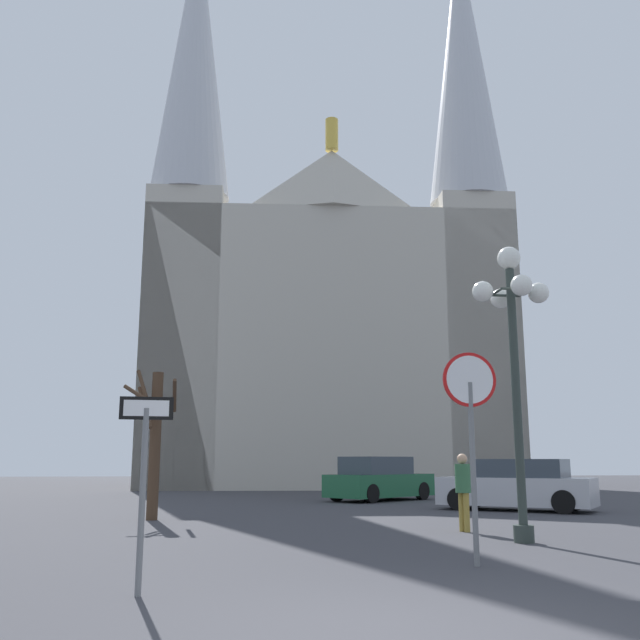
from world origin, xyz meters
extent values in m
plane|color=#38383D|center=(0.00, 0.00, 0.00)|extent=(120.00, 120.00, 0.00)
cube|color=#BCB5A5|center=(2.92, 34.53, 7.21)|extent=(19.83, 13.47, 14.41)
pyramid|color=#BCB5A5|center=(2.69, 29.20, 16.16)|extent=(6.84, 2.28, 3.50)
cylinder|color=gold|center=(2.69, 29.20, 18.81)|extent=(0.70, 0.70, 1.80)
cube|color=#BCB5A5|center=(-4.96, 30.48, 7.69)|extent=(4.06, 4.06, 15.38)
cone|color=#B7BAC1|center=(-4.96, 30.48, 24.02)|extent=(4.29, 4.29, 17.26)
cube|color=#BCB5A5|center=(10.43, 29.83, 7.69)|extent=(4.06, 4.06, 15.38)
cone|color=#B7BAC1|center=(10.43, 29.83, 24.02)|extent=(4.29, 4.29, 17.26)
cylinder|color=slate|center=(1.71, 3.66, 1.26)|extent=(0.08, 0.08, 2.53)
cylinder|color=red|center=(1.71, 3.66, 2.57)|extent=(0.79, 0.06, 0.79)
cylinder|color=white|center=(1.71, 3.64, 2.57)|extent=(0.69, 0.03, 0.69)
cylinder|color=slate|center=(-2.59, 1.89, 1.00)|extent=(0.07, 0.07, 2.00)
cube|color=black|center=(-2.59, 1.89, 2.00)|extent=(0.59, 0.10, 0.25)
cube|color=white|center=(-2.59, 1.87, 2.00)|extent=(0.49, 0.07, 0.18)
cylinder|color=#2D3833|center=(3.42, 6.31, 2.49)|extent=(0.16, 0.16, 4.99)
cylinder|color=#2D3833|center=(3.42, 6.31, 0.15)|extent=(0.36, 0.36, 0.30)
sphere|color=white|center=(3.42, 6.31, 5.21)|extent=(0.44, 0.44, 0.44)
sphere|color=white|center=(3.96, 6.31, 4.54)|extent=(0.39, 0.39, 0.39)
cylinder|color=#2D3833|center=(3.69, 6.31, 4.54)|extent=(0.05, 0.54, 0.05)
sphere|color=white|center=(3.42, 6.85, 4.54)|extent=(0.39, 0.39, 0.39)
cylinder|color=#2D3833|center=(3.42, 6.58, 4.54)|extent=(0.54, 0.05, 0.05)
sphere|color=white|center=(2.87, 6.31, 4.54)|extent=(0.39, 0.39, 0.39)
cylinder|color=#2D3833|center=(3.14, 6.31, 4.54)|extent=(0.05, 0.54, 0.05)
sphere|color=white|center=(3.42, 5.76, 4.54)|extent=(0.39, 0.39, 0.39)
cylinder|color=#2D3833|center=(3.42, 6.04, 4.54)|extent=(0.54, 0.05, 0.05)
cylinder|color=#473323|center=(-3.77, 11.85, 1.80)|extent=(0.28, 0.28, 3.61)
cylinder|color=#473323|center=(-4.04, 11.65, 2.71)|extent=(0.51, 0.66, 1.08)
cylinder|color=#473323|center=(-3.35, 11.88, 3.03)|extent=(0.17, 0.92, 0.78)
cylinder|color=#473323|center=(-4.01, 11.33, 2.90)|extent=(1.13, 0.59, 0.72)
cylinder|color=#473323|center=(-4.04, 11.62, 3.05)|extent=(0.59, 0.66, 1.24)
cube|color=#B7B7BC|center=(6.29, 14.15, 0.54)|extent=(4.52, 3.89, 0.79)
cube|color=#333D47|center=(6.47, 14.03, 1.20)|extent=(2.87, 2.65, 0.52)
cylinder|color=black|center=(4.64, 14.37, 0.32)|extent=(0.65, 0.55, 0.64)
cylinder|color=black|center=(5.53, 15.63, 0.32)|extent=(0.65, 0.55, 0.64)
cylinder|color=black|center=(7.05, 12.68, 0.32)|extent=(0.65, 0.55, 0.64)
cylinder|color=black|center=(7.94, 13.94, 0.32)|extent=(0.65, 0.55, 0.64)
cube|color=#1E5B38|center=(3.29, 19.61, 0.54)|extent=(4.39, 4.07, 0.78)
cube|color=#333D47|center=(3.13, 19.48, 1.24)|extent=(2.84, 2.74, 0.62)
cylinder|color=black|center=(3.89, 21.15, 0.32)|extent=(0.63, 0.58, 0.64)
cylinder|color=black|center=(4.91, 19.91, 0.32)|extent=(0.63, 0.58, 0.64)
cylinder|color=black|center=(1.68, 19.32, 0.32)|extent=(0.63, 0.58, 0.64)
cylinder|color=black|center=(2.70, 18.08, 0.32)|extent=(0.63, 0.58, 0.64)
cylinder|color=olive|center=(2.92, 8.37, 0.39)|extent=(0.12, 0.12, 0.77)
cylinder|color=olive|center=(2.98, 8.22, 0.39)|extent=(0.12, 0.12, 0.77)
cylinder|color=#33663F|center=(2.95, 8.29, 1.06)|extent=(0.32, 0.32, 0.58)
sphere|color=tan|center=(2.95, 8.29, 1.46)|extent=(0.21, 0.21, 0.21)
camera|label=1|loc=(-1.43, -6.20, 1.43)|focal=39.57mm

